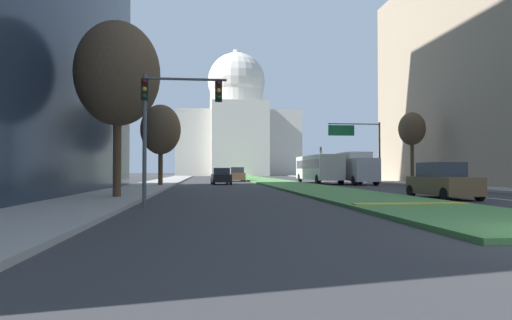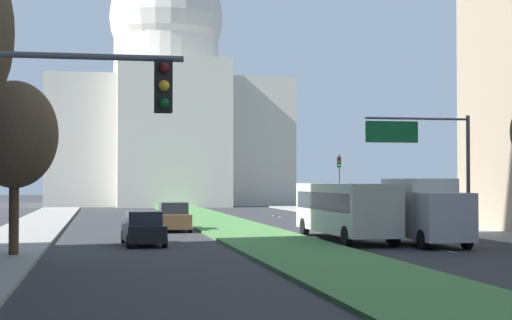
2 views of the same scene
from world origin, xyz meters
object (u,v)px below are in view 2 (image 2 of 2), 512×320
(capitol_building, at_px, (167,111))
(street_tree_left_mid, at_px, (14,135))
(traffic_light_far_right, at_px, (339,178))
(box_truck_delivery, at_px, (425,210))
(overhead_guide_sign, at_px, (429,151))
(city_bus, at_px, (344,206))
(traffic_light_near_left, at_px, (31,136))
(sedan_distant, at_px, (173,218))
(sedan_midblock, at_px, (143,229))

(capitol_building, relative_size, street_tree_left_mid, 4.65)
(traffic_light_far_right, bearing_deg, box_truck_delivery, -97.25)
(traffic_light_far_right, distance_m, overhead_guide_sign, 23.42)
(box_truck_delivery, relative_size, city_bus, 0.58)
(traffic_light_near_left, bearing_deg, city_bus, 64.54)
(box_truck_delivery, bearing_deg, overhead_guide_sign, 63.49)
(overhead_guide_sign, bearing_deg, street_tree_left_mid, -163.15)
(traffic_light_far_right, height_order, sedan_distant, traffic_light_far_right)
(traffic_light_near_left, distance_m, box_truck_delivery, 29.43)
(street_tree_left_mid, height_order, city_bus, street_tree_left_mid)
(overhead_guide_sign, distance_m, city_bus, 5.26)
(overhead_guide_sign, distance_m, street_tree_left_mid, 20.98)
(sedan_midblock, relative_size, city_bus, 0.41)
(capitol_building, bearing_deg, street_tree_left_mid, -98.87)
(capitol_building, xyz_separation_m, traffic_light_near_left, (-9.39, -96.52, -8.51))
(traffic_light_far_right, distance_m, street_tree_left_mid, 36.75)
(traffic_light_near_left, height_order, sedan_distant, traffic_light_near_left)
(sedan_midblock, bearing_deg, street_tree_left_mid, -133.03)
(traffic_light_near_left, bearing_deg, sedan_distant, 81.90)
(sedan_distant, bearing_deg, overhead_guide_sign, -40.52)
(street_tree_left_mid, bearing_deg, traffic_light_far_right, 53.16)
(city_bus, bearing_deg, traffic_light_far_right, 74.41)
(capitol_building, height_order, sedan_midblock, capitol_building)
(traffic_light_far_right, height_order, box_truck_delivery, traffic_light_far_right)
(traffic_light_near_left, relative_size, sedan_midblock, 1.14)
(traffic_light_near_left, relative_size, street_tree_left_mid, 0.73)
(street_tree_left_mid, xyz_separation_m, sedan_midblock, (5.41, 5.79, -4.14))
(street_tree_left_mid, height_order, box_truck_delivery, street_tree_left_mid)
(capitol_building, height_order, box_truck_delivery, capitol_building)
(city_bus, bearing_deg, overhead_guide_sign, -13.19)
(traffic_light_far_right, height_order, street_tree_left_mid, street_tree_left_mid)
(overhead_guide_sign, bearing_deg, city_bus, 166.81)
(capitol_building, distance_m, city_bus, 69.29)
(sedan_midblock, bearing_deg, city_bus, 7.08)
(sedan_midblock, height_order, sedan_distant, sedan_distant)
(traffic_light_near_left, bearing_deg, traffic_light_far_right, 68.74)
(overhead_guide_sign, relative_size, sedan_distant, 1.44)
(traffic_light_near_left, distance_m, traffic_light_far_right, 54.14)
(city_bus, bearing_deg, capitol_building, 93.36)
(overhead_guide_sign, xyz_separation_m, sedan_distant, (-12.33, 10.53, -3.82))
(street_tree_left_mid, bearing_deg, sedan_midblock, 46.97)
(traffic_light_near_left, bearing_deg, overhead_guide_sign, 56.92)
(capitol_building, distance_m, sedan_distant, 60.08)
(box_truck_delivery, bearing_deg, traffic_light_far_right, 82.75)
(capitol_building, relative_size, sedan_midblock, 7.25)
(city_bus, bearing_deg, sedan_distant, 130.16)
(traffic_light_near_left, height_order, city_bus, traffic_light_near_left)
(street_tree_left_mid, distance_m, sedan_midblock, 8.94)
(capitol_building, relative_size, box_truck_delivery, 5.16)
(sedan_midblock, distance_m, sedan_distant, 11.07)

